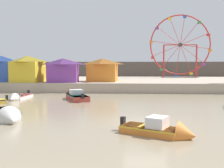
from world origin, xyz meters
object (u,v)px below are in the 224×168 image
object	(u,v)px
carnival_booth_yellow_awning	(28,68)
motorboat_white_red_stripe	(19,97)
carnival_booth_purple_stall	(63,70)
carnival_booth_orange_canopy	(102,69)
motorboat_orange_hull	(164,130)
motorboat_faded_red	(75,96)
motorboat_pale_grey	(5,116)
carnival_booth_blue_tent	(2,68)
ferris_wheel_red_frame	(180,46)

from	to	relation	value
carnival_booth_yellow_awning	motorboat_white_red_stripe	bearing A→B (deg)	-71.08
carnival_booth_purple_stall	carnival_booth_orange_canopy	world-z (taller)	carnival_booth_orange_canopy
carnival_booth_yellow_awning	motorboat_orange_hull	bearing A→B (deg)	-51.60
carnival_booth_purple_stall	carnival_booth_orange_canopy	xyz separation A→B (m)	(4.95, 2.26, 0.03)
motorboat_faded_red	carnival_booth_yellow_awning	bearing A→B (deg)	20.78
motorboat_pale_grey	carnival_booth_blue_tent	world-z (taller)	carnival_booth_blue_tent
motorboat_white_red_stripe	carnival_booth_blue_tent	size ratio (longest dim) A/B	1.22
motorboat_orange_hull	motorboat_faded_red	distance (m)	15.19
motorboat_pale_grey	carnival_booth_yellow_awning	xyz separation A→B (m)	(-5.77, 18.28, 2.77)
motorboat_orange_hull	carnival_booth_yellow_awning	world-z (taller)	carnival_booth_yellow_awning
motorboat_faded_red	carnival_booth_yellow_awning	size ratio (longest dim) A/B	1.22
motorboat_orange_hull	carnival_booth_purple_stall	size ratio (longest dim) A/B	0.85
carnival_booth_blue_tent	carnival_booth_purple_stall	bearing A→B (deg)	-5.04
motorboat_orange_hull	carnival_booth_orange_canopy	distance (m)	24.23
carnival_booth_orange_canopy	carnival_booth_blue_tent	size ratio (longest dim) A/B	1.28
carnival_booth_purple_stall	carnival_booth_orange_canopy	bearing A→B (deg)	20.11
carnival_booth_orange_canopy	carnival_booth_blue_tent	bearing A→B (deg)	-171.53
motorboat_white_red_stripe	carnival_booth_orange_canopy	xyz separation A→B (m)	(7.38, 10.51, 2.66)
carnival_booth_yellow_awning	ferris_wheel_red_frame	bearing A→B (deg)	38.33
carnival_booth_yellow_awning	motorboat_faded_red	bearing A→B (deg)	-41.13
motorboat_white_red_stripe	motorboat_orange_hull	xyz separation A→B (m)	(12.58, -13.00, 0.05)
motorboat_faded_red	carnival_booth_blue_tent	size ratio (longest dim) A/B	1.44
motorboat_pale_grey	motorboat_faded_red	bearing A→B (deg)	128.44
motorboat_white_red_stripe	carnival_booth_yellow_awning	size ratio (longest dim) A/B	1.03
ferris_wheel_red_frame	carnival_booth_blue_tent	size ratio (longest dim) A/B	3.35
motorboat_faded_red	ferris_wheel_red_frame	distance (m)	28.93
motorboat_faded_red	carnival_booth_orange_canopy	world-z (taller)	carnival_booth_orange_canopy
motorboat_faded_red	carnival_booth_blue_tent	distance (m)	15.04
carnival_booth_orange_canopy	carnival_booth_blue_tent	world-z (taller)	carnival_booth_blue_tent
motorboat_white_red_stripe	carnival_booth_purple_stall	xyz separation A→B (m)	(2.43, 8.25, 2.63)
motorboat_pale_grey	motorboat_faded_red	xyz separation A→B (m)	(2.15, 10.47, 0.08)
carnival_booth_purple_stall	motorboat_faded_red	bearing A→B (deg)	-72.09
motorboat_pale_grey	ferris_wheel_red_frame	size ratio (longest dim) A/B	0.38
carnival_booth_blue_tent	motorboat_pale_grey	bearing A→B (deg)	-61.59
motorboat_pale_grey	carnival_booth_yellow_awning	distance (m)	19.37
carnival_booth_orange_canopy	motorboat_orange_hull	bearing A→B (deg)	-74.35
ferris_wheel_red_frame	carnival_booth_yellow_awning	distance (m)	28.24
ferris_wheel_red_frame	carnival_booth_blue_tent	bearing A→B (deg)	-150.85
motorboat_pale_grey	motorboat_faded_red	size ratio (longest dim) A/B	0.89
carnival_booth_blue_tent	carnival_booth_orange_canopy	bearing A→B (deg)	6.74
motorboat_faded_red	carnival_booth_purple_stall	world-z (taller)	carnival_booth_purple_stall
carnival_booth_yellow_awning	carnival_booth_blue_tent	world-z (taller)	carnival_booth_blue_tent
motorboat_faded_red	carnival_booth_yellow_awning	xyz separation A→B (m)	(-7.92, 7.81, 2.69)
motorboat_orange_hull	motorboat_faded_red	size ratio (longest dim) A/B	0.74
motorboat_pale_grey	carnival_booth_yellow_awning	world-z (taller)	carnival_booth_yellow_awning
ferris_wheel_red_frame	carnival_booth_yellow_awning	world-z (taller)	ferris_wheel_red_frame
motorboat_white_red_stripe	motorboat_orange_hull	bearing A→B (deg)	45.60
motorboat_white_red_stripe	motorboat_pale_grey	world-z (taller)	motorboat_pale_grey
ferris_wheel_red_frame	carnival_booth_yellow_awning	size ratio (longest dim) A/B	2.82
carnival_booth_yellow_awning	carnival_booth_orange_canopy	bearing A→B (deg)	16.33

